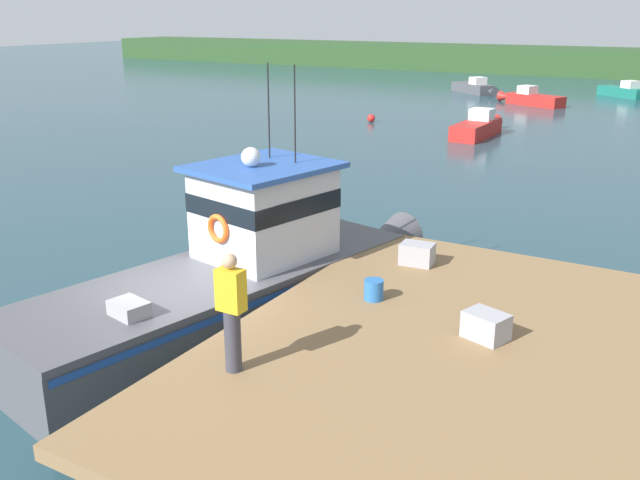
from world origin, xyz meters
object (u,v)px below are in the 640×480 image
bait_bucket (374,290)px  moored_boat_far_right (479,127)px  mooring_buoy_channel_marker (371,118)px  deckhand_by_the_boat (232,310)px  moored_boat_outer_mooring (531,98)px  crate_single_far (417,254)px  crate_single_by_cleat (486,326)px  main_fishing_boat (241,273)px  moored_boat_far_left (626,91)px  moored_boat_mid_harbor (475,88)px

bait_bucket → moored_boat_far_right: bait_bucket is taller
mooring_buoy_channel_marker → bait_bucket: bearing=-63.7°
deckhand_by_the_boat → moored_boat_outer_mooring: deckhand_by_the_boat is taller
crate_single_far → mooring_buoy_channel_marker: crate_single_far is taller
crate_single_by_cleat → deckhand_by_the_boat: (-2.58, -2.59, 0.66)m
bait_bucket → moored_boat_outer_mooring: (-6.48, 36.05, -0.96)m
main_fishing_boat → moored_boat_far_left: 43.28m
crate_single_far → bait_bucket: size_ratio=1.76×
crate_single_far → bait_bucket: (0.05, -1.93, -0.03)m
deckhand_by_the_boat → moored_boat_far_left: deckhand_by_the_boat is taller
crate_single_far → moored_boat_far_right: crate_single_far is taller
deckhand_by_the_boat → crate_single_far: bearing=84.3°
deckhand_by_the_boat → moored_boat_outer_mooring: (-5.93, 39.12, -1.65)m
crate_single_far → moored_boat_outer_mooring: bearing=100.7°
moored_boat_outer_mooring → mooring_buoy_channel_marker: 12.87m
bait_bucket → mooring_buoy_channel_marker: bait_bucket is taller
crate_single_by_cleat → moored_boat_far_left: bearing=95.0°
crate_single_by_cleat → bait_bucket: crate_single_by_cleat is taller
crate_single_far → moored_boat_far_left: crate_single_far is taller
moored_boat_far_left → moored_boat_far_right: size_ratio=0.84×
bait_bucket → deckhand_by_the_boat: (-0.55, -3.07, 0.69)m
main_fishing_boat → deckhand_by_the_boat: main_fishing_boat is taller
crate_single_by_cleat → moored_boat_outer_mooring: crate_single_by_cleat is taller
bait_bucket → moored_boat_outer_mooring: bearing=100.2°
main_fishing_boat → crate_single_far: (2.86, 1.65, 0.39)m
bait_bucket → crate_single_by_cleat: bearing=-13.4°
bait_bucket → main_fishing_boat: bearing=174.4°
moored_boat_mid_harbor → moored_boat_outer_mooring: moored_boat_mid_harbor is taller
moored_boat_far_right → mooring_buoy_channel_marker: (-6.38, 1.34, -0.22)m
mooring_buoy_channel_marker → crate_single_far: bearing=-61.9°
crate_single_by_cleat → mooring_buoy_channel_marker: (-14.10, 24.94, -1.19)m
moored_boat_mid_harbor → mooring_buoy_channel_marker: moored_boat_mid_harbor is taller
deckhand_by_the_boat → moored_boat_far_right: bearing=101.1°
main_fishing_boat → mooring_buoy_channel_marker: (-9.16, 24.17, -0.80)m
moored_boat_far_left → main_fishing_boat: bearing=-91.4°
moored_boat_mid_harbor → moored_boat_outer_mooring: (5.18, -4.56, -0.00)m
main_fishing_boat → moored_boat_mid_harbor: main_fishing_boat is taller
deckhand_by_the_boat → mooring_buoy_channel_marker: bearing=112.7°
main_fishing_boat → crate_single_by_cleat: 5.02m
bait_bucket → moored_boat_mid_harbor: (-11.66, 40.60, -0.96)m
deckhand_by_the_boat → mooring_buoy_channel_marker: (-11.52, 27.53, -1.85)m
moored_boat_outer_mooring → mooring_buoy_channel_marker: moored_boat_outer_mooring is taller
bait_bucket → moored_boat_far_right: bearing=103.8°
deckhand_by_the_boat → moored_boat_far_left: size_ratio=0.39×
deckhand_by_the_boat → moored_boat_far_right: deckhand_by_the_boat is taller
deckhand_by_the_boat → moored_boat_outer_mooring: size_ratio=0.35×
main_fishing_boat → moored_boat_outer_mooring: main_fishing_boat is taller
bait_bucket → moored_boat_outer_mooring: bait_bucket is taller
deckhand_by_the_boat → main_fishing_boat: bearing=125.1°
crate_single_by_cleat → bait_bucket: bearing=166.6°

